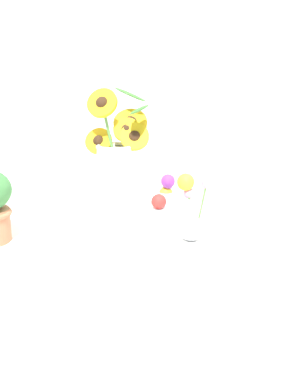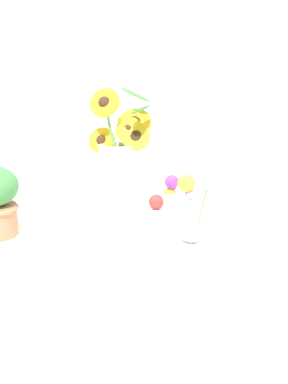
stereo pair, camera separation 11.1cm
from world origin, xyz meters
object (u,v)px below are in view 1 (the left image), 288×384
object	(u,v)px
vase_small_back	(164,203)
serving_tray	(144,243)
vase_small_center	(154,222)
vase_bulb_right	(191,213)
mason_jar_sunflowers	(117,176)

from	to	relation	value
vase_small_back	serving_tray	bearing A→B (deg)	-106.27
vase_small_center	vase_bulb_right	distance (m)	0.10
vase_small_center	vase_small_back	distance (m)	0.15
serving_tray	mason_jar_sunflowers	xyz separation A→B (m)	(-0.08, 0.03, 0.16)
serving_tray	vase_small_back	distance (m)	0.14
vase_bulb_right	vase_small_center	bearing A→B (deg)	-148.00
vase_small_center	serving_tray	bearing A→B (deg)	133.81
serving_tray	vase_small_back	bearing A→B (deg)	73.73
vase_small_center	vase_small_back	xyz separation A→B (m)	(0.00, 0.15, 0.01)
mason_jar_sunflowers	serving_tray	bearing A→B (deg)	-22.55
serving_tray	mason_jar_sunflowers	distance (m)	0.18
mason_jar_sunflowers	vase_bulb_right	xyz separation A→B (m)	(0.19, -0.01, -0.09)
mason_jar_sunflowers	vase_bulb_right	size ratio (longest dim) A/B	2.25
mason_jar_sunflowers	vase_small_back	size ratio (longest dim) A/B	2.59
serving_tray	vase_bulb_right	size ratio (longest dim) A/B	2.80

